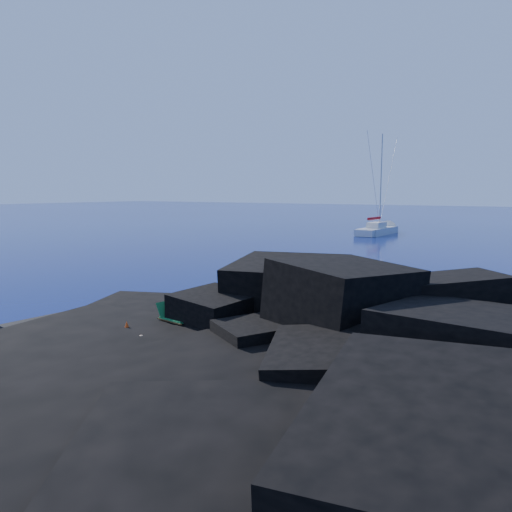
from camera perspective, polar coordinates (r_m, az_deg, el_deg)
The scene contains 9 objects.
ground at distance 25.67m, azimuth -23.46°, elevation -6.99°, with size 400.00×400.00×0.00m, color #040A3F.
headland at distance 19.40m, azimuth 7.27°, elevation -11.03°, with size 24.00×24.00×3.60m, color black, non-canonical shape.
beach at distance 22.48m, azimuth -15.90°, elevation -8.67°, with size 8.50×6.00×0.70m, color black.
surf_foam at distance 25.24m, azimuth -7.41°, elevation -6.67°, with size 10.00×8.00×0.06m, color white, non-canonical shape.
sailboat at distance 72.69m, azimuth 13.74°, elevation 2.42°, with size 2.82×13.45×14.10m, color silver, non-canonical shape.
deck_chair at distance 21.53m, azimuth -9.28°, elevation -6.70°, with size 1.61×0.70×1.11m, color #1A7536, non-canonical shape.
towel at distance 20.30m, azimuth -13.78°, elevation -9.24°, with size 1.96×0.93×0.05m, color silver.
sunbather at distance 20.25m, azimuth -13.80°, elevation -8.82°, with size 1.86×0.48×0.26m, color tan, non-canonical shape.
marker_cone at distance 21.15m, azimuth -14.55°, elevation -7.91°, with size 0.35×0.35×0.53m, color #F4470C.
Camera 1 is at (20.86, -13.64, 6.14)m, focal length 35.00 mm.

